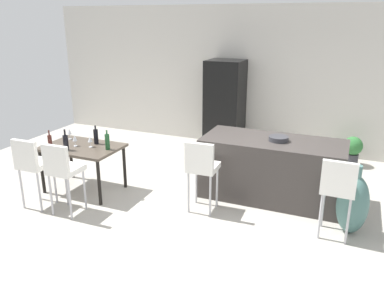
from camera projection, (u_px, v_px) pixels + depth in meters
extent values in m
plane|color=#ADA89E|center=(214.00, 207.00, 5.64)|extent=(10.00, 10.00, 0.00)
cube|color=beige|center=(267.00, 79.00, 7.88)|extent=(10.00, 0.12, 2.90)
cube|color=#383330|center=(272.00, 169.00, 5.83)|extent=(2.08, 0.93, 0.92)
cube|color=white|center=(203.00, 167.00, 5.39)|extent=(0.42, 0.42, 0.08)
cube|color=white|center=(199.00, 156.00, 5.17)|extent=(0.40, 0.08, 0.36)
cylinder|color=#B2B2B7|center=(196.00, 184.00, 5.69)|extent=(0.03, 0.03, 0.61)
cylinder|color=#B2B2B7|center=(217.00, 187.00, 5.59)|extent=(0.03, 0.03, 0.61)
cylinder|color=#B2B2B7|center=(188.00, 192.00, 5.41)|extent=(0.03, 0.03, 0.61)
cylinder|color=#B2B2B7|center=(210.00, 196.00, 5.30)|extent=(0.03, 0.03, 0.61)
cube|color=white|center=(338.00, 188.00, 4.73)|extent=(0.41, 0.41, 0.08)
cube|color=white|center=(339.00, 176.00, 4.51)|extent=(0.40, 0.07, 0.36)
cylinder|color=#B2B2B7|center=(323.00, 205.00, 5.04)|extent=(0.03, 0.03, 0.61)
cylinder|color=#B2B2B7|center=(349.00, 210.00, 4.91)|extent=(0.03, 0.03, 0.61)
cylinder|color=#B2B2B7|center=(320.00, 216.00, 4.76)|extent=(0.03, 0.03, 0.61)
cylinder|color=#B2B2B7|center=(348.00, 222.00, 4.63)|extent=(0.03, 0.03, 0.61)
cube|color=#4C4238|center=(82.00, 147.00, 6.00)|extent=(1.19, 0.80, 0.04)
cylinder|color=black|center=(71.00, 158.00, 6.61)|extent=(0.05, 0.05, 0.70)
cylinder|color=black|center=(125.00, 167.00, 6.21)|extent=(0.05, 0.05, 0.70)
cylinder|color=black|center=(42.00, 172.00, 6.01)|extent=(0.05, 0.05, 0.70)
cylinder|color=black|center=(99.00, 183.00, 5.62)|extent=(0.05, 0.05, 0.70)
cube|color=white|center=(36.00, 164.00, 5.51)|extent=(0.41, 0.41, 0.08)
cube|color=white|center=(25.00, 153.00, 5.29)|extent=(0.40, 0.07, 0.36)
cylinder|color=#B2B2B7|center=(38.00, 180.00, 5.81)|extent=(0.03, 0.03, 0.61)
cylinder|color=#B2B2B7|center=(55.00, 184.00, 5.70)|extent=(0.03, 0.03, 0.61)
cylinder|color=#B2B2B7|center=(22.00, 189.00, 5.53)|extent=(0.03, 0.03, 0.61)
cylinder|color=#B2B2B7|center=(39.00, 192.00, 5.42)|extent=(0.03, 0.03, 0.61)
cube|color=white|center=(66.00, 169.00, 5.31)|extent=(0.41, 0.41, 0.08)
cube|color=white|center=(55.00, 158.00, 5.09)|extent=(0.40, 0.07, 0.36)
cylinder|color=#B2B2B7|center=(66.00, 186.00, 5.61)|extent=(0.03, 0.03, 0.61)
cylinder|color=#B2B2B7|center=(85.00, 190.00, 5.50)|extent=(0.03, 0.03, 0.61)
cylinder|color=#B2B2B7|center=(51.00, 195.00, 5.33)|extent=(0.03, 0.03, 0.61)
cylinder|color=#B2B2B7|center=(70.00, 199.00, 5.22)|extent=(0.03, 0.03, 0.61)
cylinder|color=black|center=(66.00, 143.00, 5.78)|extent=(0.08, 0.08, 0.23)
cylinder|color=black|center=(65.00, 132.00, 5.73)|extent=(0.03, 0.03, 0.09)
cylinder|color=#471E19|center=(50.00, 143.00, 5.79)|extent=(0.06, 0.06, 0.23)
cylinder|color=#471E19|center=(49.00, 133.00, 5.74)|extent=(0.02, 0.02, 0.08)
cylinder|color=black|center=(96.00, 137.00, 6.06)|extent=(0.07, 0.07, 0.23)
cylinder|color=black|center=(95.00, 128.00, 6.02)|extent=(0.03, 0.03, 0.06)
cylinder|color=#194723|center=(107.00, 142.00, 5.80)|extent=(0.07, 0.07, 0.24)
cylinder|color=#194723|center=(107.00, 132.00, 5.76)|extent=(0.02, 0.02, 0.06)
cylinder|color=silver|center=(75.00, 146.00, 5.99)|extent=(0.06, 0.06, 0.00)
cylinder|color=silver|center=(75.00, 143.00, 5.98)|extent=(0.01, 0.01, 0.08)
cone|color=silver|center=(75.00, 138.00, 5.95)|extent=(0.07, 0.07, 0.09)
cylinder|color=silver|center=(91.00, 147.00, 5.95)|extent=(0.06, 0.06, 0.00)
cylinder|color=silver|center=(90.00, 144.00, 5.93)|extent=(0.01, 0.01, 0.08)
cone|color=silver|center=(90.00, 139.00, 5.91)|extent=(0.07, 0.07, 0.09)
cylinder|color=silver|center=(70.00, 139.00, 6.34)|extent=(0.06, 0.06, 0.00)
cylinder|color=silver|center=(70.00, 136.00, 6.33)|extent=(0.01, 0.01, 0.08)
cone|color=silver|center=(69.00, 131.00, 6.30)|extent=(0.07, 0.07, 0.09)
cube|color=black|center=(225.00, 106.00, 7.94)|extent=(0.72, 0.68, 1.84)
cylinder|color=#333338|center=(279.00, 139.00, 5.63)|extent=(0.28, 0.28, 0.07)
ellipsoid|color=#47706B|center=(353.00, 204.00, 4.87)|extent=(0.39, 0.39, 0.78)
cylinder|color=#47706B|center=(357.00, 171.00, 4.74)|extent=(0.12, 0.12, 0.15)
cylinder|color=#38383D|center=(351.00, 159.00, 7.24)|extent=(0.24, 0.24, 0.22)
sphere|color=#2D6B33|center=(353.00, 146.00, 7.16)|extent=(0.35, 0.35, 0.35)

